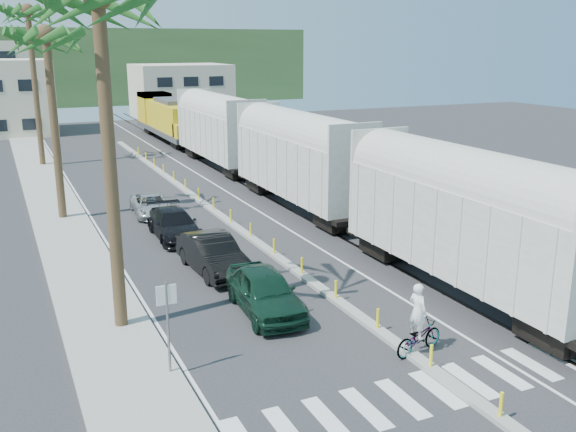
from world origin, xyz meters
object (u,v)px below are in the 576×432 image
at_px(car_lead, 265,291).
at_px(cyclist, 418,331).
at_px(car_second, 213,254).
at_px(street_sign, 167,315).

xyz_separation_m(car_lead, cyclist, (3.23, -5.03, -0.08)).
relative_size(car_second, cyclist, 2.14).
relative_size(car_lead, cyclist, 2.09).
bearing_deg(car_lead, car_second, 97.93).
bearing_deg(street_sign, car_second, 63.70).
relative_size(street_sign, car_second, 0.59).
distance_m(street_sign, cyclist, 7.95).
height_order(street_sign, car_second, street_sign).
distance_m(car_lead, car_second, 5.01).
distance_m(car_second, cyclist, 10.65).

